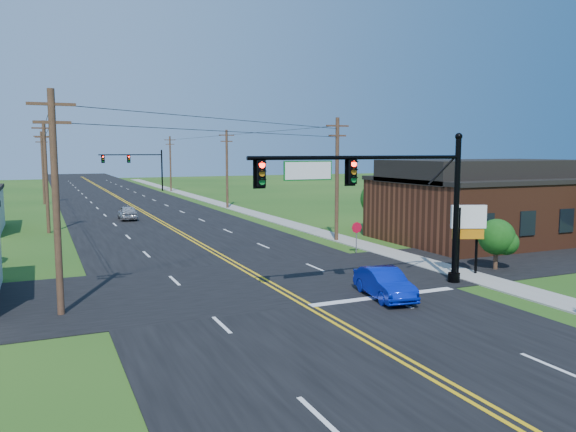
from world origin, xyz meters
name	(u,v)px	position (x,y,z in m)	size (l,w,h in m)	color
ground	(403,364)	(0.00, 0.00, 0.00)	(260.00, 260.00, 0.00)	#194313
road_main	(138,210)	(0.00, 50.00, 0.02)	(16.00, 220.00, 0.04)	black
road_cross	(262,282)	(0.00, 12.00, 0.02)	(70.00, 10.00, 0.04)	black
sidewalk	(258,215)	(10.50, 40.00, 0.04)	(2.00, 160.00, 0.08)	gray
signal_mast_main	(381,191)	(4.34, 8.00, 4.75)	(11.30, 0.60, 7.48)	black
signal_mast_far	(135,164)	(4.44, 80.00, 4.55)	(10.98, 0.60, 7.48)	black
brick_building	(483,209)	(20.00, 18.00, 2.35)	(14.20, 11.20, 4.70)	#532817
utility_pole_left_a	(56,199)	(-9.50, 10.00, 4.72)	(1.80, 0.28, 9.00)	#3E2A1C
utility_pole_left_b	(46,175)	(-9.50, 35.00, 4.72)	(1.80, 0.28, 9.00)	#3E2A1C
utility_pole_left_c	(43,166)	(-9.50, 62.00, 4.72)	(1.80, 0.28, 9.00)	#3E2A1C
utility_pole_right_a	(337,177)	(9.80, 22.00, 4.72)	(1.80, 0.28, 9.00)	#3E2A1C
utility_pole_right_b	(227,167)	(9.80, 48.00, 4.72)	(1.80, 0.28, 9.00)	#3E2A1C
utility_pole_right_c	(170,163)	(9.80, 78.00, 4.72)	(1.80, 0.28, 9.00)	#3E2A1C
tree_right_back	(378,199)	(16.00, 26.00, 2.60)	(3.00, 3.00, 4.10)	#3E2A1C
shrub_corner	(497,237)	(13.00, 9.50, 1.85)	(2.00, 2.00, 2.86)	#3E2A1C
blue_car	(384,284)	(3.86, 6.82, 0.67)	(1.42, 4.06, 1.34)	#081CAD
distant_car	(128,213)	(-2.38, 41.32, 0.68)	(1.61, 4.01, 1.37)	#AFAFB4
stop_sign	(357,231)	(8.50, 16.98, 1.49)	(0.73, 0.08, 2.06)	slate
pylon_sign	(468,224)	(10.50, 9.00, 2.75)	(1.79, 0.95, 3.77)	black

